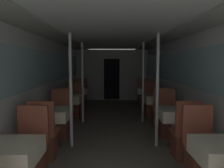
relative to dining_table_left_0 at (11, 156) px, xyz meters
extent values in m
cube|color=silver|center=(-0.37, 2.71, 0.46)|extent=(0.05, 9.87, 2.07)
cube|color=#9EC6D1|center=(-0.36, 2.71, 0.86)|extent=(0.03, 9.08, 0.73)
cube|color=silver|center=(2.62, 2.71, 0.46)|extent=(0.05, 9.87, 2.07)
cube|color=#9EC6D1|center=(2.61, 2.71, 0.86)|extent=(0.03, 9.08, 0.73)
cube|color=silver|center=(1.12, 2.71, 1.55)|extent=(2.99, 9.87, 0.04)
cube|color=#999993|center=(-0.10, 2.71, 1.51)|extent=(0.54, 9.48, 0.03)
cube|color=#999993|center=(2.35, 2.71, 1.51)|extent=(0.54, 9.48, 0.03)
cube|color=#A8A8A3|center=(1.12, 6.75, 0.46)|extent=(2.93, 0.08, 2.07)
cube|color=black|center=(1.12, 6.71, 0.30)|extent=(0.64, 0.01, 1.66)
cube|color=#93704C|center=(0.00, 0.00, 0.12)|extent=(0.54, 0.54, 0.02)
cube|color=beige|center=(0.00, 0.00, 0.03)|extent=(0.58, 0.58, 0.20)
cube|color=brown|center=(0.00, 0.51, -0.37)|extent=(0.35, 0.35, 0.41)
cube|color=#9E4C38|center=(0.00, 0.51, -0.14)|extent=(0.41, 0.41, 0.05)
cube|color=#9E4C38|center=(0.00, 0.70, 0.14)|extent=(0.41, 0.04, 0.52)
cylinder|color=#4C4C51|center=(0.00, 1.71, -0.57)|extent=(0.30, 0.30, 0.01)
cylinder|color=#B7B7BC|center=(0.00, 1.71, -0.22)|extent=(0.12, 0.12, 0.67)
cube|color=#93704C|center=(0.00, 1.71, 0.12)|extent=(0.54, 0.54, 0.02)
cube|color=beige|center=(0.00, 1.71, 0.03)|extent=(0.58, 0.58, 0.20)
cube|color=brown|center=(0.00, 1.20, -0.37)|extent=(0.35, 0.35, 0.41)
cube|color=#9E4C38|center=(0.00, 1.20, -0.14)|extent=(0.41, 0.41, 0.05)
cube|color=#9E4C38|center=(0.00, 1.01, 0.14)|extent=(0.41, 0.04, 0.52)
cube|color=brown|center=(0.00, 2.22, -0.37)|extent=(0.35, 0.35, 0.41)
cube|color=#9E4C38|center=(0.00, 2.22, -0.14)|extent=(0.41, 0.41, 0.05)
cube|color=#9E4C38|center=(0.00, 2.41, 0.14)|extent=(0.41, 0.04, 0.52)
cylinder|color=silver|center=(0.34, 1.71, 0.46)|extent=(0.06, 0.06, 2.07)
cylinder|color=#4C4C51|center=(0.00, 3.42, -0.57)|extent=(0.30, 0.30, 0.01)
cylinder|color=#B7B7BC|center=(0.00, 3.42, -0.22)|extent=(0.12, 0.12, 0.67)
cube|color=#93704C|center=(0.00, 3.42, 0.12)|extent=(0.54, 0.54, 0.02)
cube|color=beige|center=(0.00, 3.42, 0.03)|extent=(0.58, 0.58, 0.20)
cube|color=brown|center=(0.00, 2.91, -0.37)|extent=(0.35, 0.35, 0.41)
cube|color=#9E4C38|center=(0.00, 2.91, -0.14)|extent=(0.41, 0.41, 0.05)
cube|color=#9E4C38|center=(0.00, 2.72, 0.14)|extent=(0.41, 0.04, 0.52)
cube|color=brown|center=(0.00, 3.93, -0.37)|extent=(0.35, 0.35, 0.41)
cube|color=#9E4C38|center=(0.00, 3.93, -0.14)|extent=(0.41, 0.41, 0.05)
cube|color=#9E4C38|center=(0.00, 4.12, 0.14)|extent=(0.41, 0.04, 0.52)
cylinder|color=silver|center=(0.34, 3.42, 0.46)|extent=(0.06, 0.06, 2.07)
cylinder|color=#4C4C51|center=(0.00, 5.13, -0.57)|extent=(0.30, 0.30, 0.01)
cylinder|color=#B7B7BC|center=(0.00, 5.13, -0.22)|extent=(0.12, 0.12, 0.67)
cube|color=#93704C|center=(0.00, 5.13, 0.12)|extent=(0.54, 0.54, 0.02)
cube|color=beige|center=(0.00, 5.13, 0.03)|extent=(0.58, 0.58, 0.20)
cube|color=brown|center=(0.00, 4.62, -0.37)|extent=(0.35, 0.35, 0.41)
cube|color=#9E4C38|center=(0.00, 4.62, -0.14)|extent=(0.41, 0.41, 0.05)
cube|color=#9E4C38|center=(0.00, 4.44, 0.14)|extent=(0.41, 0.04, 0.52)
cube|color=brown|center=(0.00, 5.64, -0.37)|extent=(0.35, 0.35, 0.41)
cube|color=#9E4C38|center=(0.00, 5.64, -0.14)|extent=(0.41, 0.41, 0.05)
cube|color=#9E4C38|center=(0.00, 5.83, 0.14)|extent=(0.41, 0.04, 0.52)
cube|color=#93704C|center=(2.25, 0.00, 0.12)|extent=(0.54, 0.54, 0.02)
cube|color=beige|center=(2.25, 0.00, 0.03)|extent=(0.58, 0.58, 0.20)
cube|color=brown|center=(2.25, 0.51, -0.37)|extent=(0.35, 0.35, 0.41)
cube|color=#9E4C38|center=(2.25, 0.51, -0.14)|extent=(0.41, 0.41, 0.05)
cube|color=#9E4C38|center=(2.25, 0.70, 0.14)|extent=(0.41, 0.04, 0.52)
cylinder|color=#4C4C51|center=(2.25, 1.71, -0.57)|extent=(0.30, 0.30, 0.01)
cylinder|color=#B7B7BC|center=(2.25, 1.71, -0.22)|extent=(0.12, 0.12, 0.67)
cube|color=#93704C|center=(2.25, 1.71, 0.12)|extent=(0.54, 0.54, 0.02)
cube|color=beige|center=(2.25, 1.71, 0.03)|extent=(0.58, 0.58, 0.20)
cube|color=brown|center=(2.25, 1.20, -0.37)|extent=(0.35, 0.35, 0.41)
cube|color=#9E4C38|center=(2.25, 1.20, -0.14)|extent=(0.41, 0.41, 0.05)
cube|color=#9E4C38|center=(2.25, 1.01, 0.14)|extent=(0.41, 0.04, 0.52)
cube|color=brown|center=(2.25, 2.22, -0.37)|extent=(0.35, 0.35, 0.41)
cube|color=#9E4C38|center=(2.25, 2.22, -0.14)|extent=(0.41, 0.41, 0.05)
cube|color=#9E4C38|center=(2.25, 2.41, 0.14)|extent=(0.41, 0.04, 0.52)
cylinder|color=silver|center=(1.91, 1.71, 0.46)|extent=(0.06, 0.06, 2.07)
cylinder|color=#4C4C51|center=(2.25, 3.42, -0.57)|extent=(0.30, 0.30, 0.01)
cylinder|color=#B7B7BC|center=(2.25, 3.42, -0.22)|extent=(0.12, 0.12, 0.67)
cube|color=#93704C|center=(2.25, 3.42, 0.12)|extent=(0.54, 0.54, 0.02)
cube|color=beige|center=(2.25, 3.42, 0.03)|extent=(0.58, 0.58, 0.20)
cube|color=brown|center=(2.25, 2.91, -0.37)|extent=(0.35, 0.35, 0.41)
cube|color=#9E4C38|center=(2.25, 2.91, -0.14)|extent=(0.41, 0.41, 0.05)
cube|color=#9E4C38|center=(2.25, 2.72, 0.14)|extent=(0.41, 0.04, 0.52)
cube|color=brown|center=(2.25, 3.93, -0.37)|extent=(0.35, 0.35, 0.41)
cube|color=#9E4C38|center=(2.25, 3.93, -0.14)|extent=(0.41, 0.41, 0.05)
cube|color=#9E4C38|center=(2.25, 4.12, 0.14)|extent=(0.41, 0.04, 0.52)
cylinder|color=silver|center=(1.91, 3.42, 0.46)|extent=(0.06, 0.06, 2.07)
cylinder|color=#4C4C51|center=(2.25, 5.13, -0.57)|extent=(0.30, 0.30, 0.01)
cylinder|color=#B7B7BC|center=(2.25, 5.13, -0.22)|extent=(0.12, 0.12, 0.67)
cube|color=#93704C|center=(2.25, 5.13, 0.12)|extent=(0.54, 0.54, 0.02)
cube|color=beige|center=(2.25, 5.13, 0.03)|extent=(0.58, 0.58, 0.20)
cube|color=brown|center=(2.25, 4.62, -0.37)|extent=(0.35, 0.35, 0.41)
cube|color=#9E4C38|center=(2.25, 4.62, -0.14)|extent=(0.41, 0.41, 0.05)
cube|color=#9E4C38|center=(2.25, 4.44, 0.14)|extent=(0.41, 0.04, 0.52)
cube|color=brown|center=(2.25, 5.64, -0.37)|extent=(0.35, 0.35, 0.41)
cube|color=#9E4C38|center=(2.25, 5.64, -0.14)|extent=(0.41, 0.41, 0.05)
cube|color=#9E4C38|center=(2.25, 5.83, 0.14)|extent=(0.41, 0.04, 0.52)
camera|label=1|loc=(1.04, -2.22, 0.97)|focal=35.00mm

